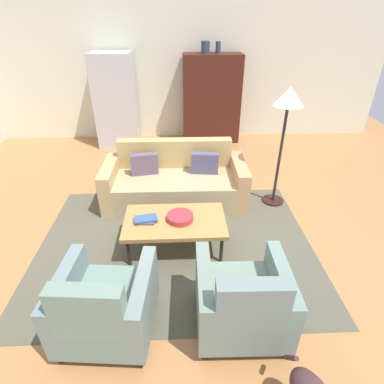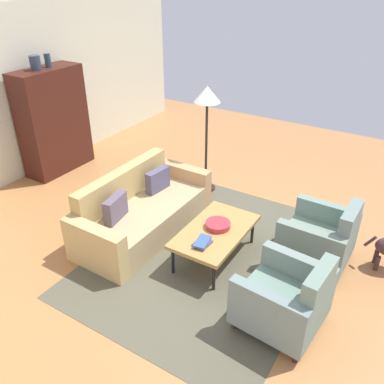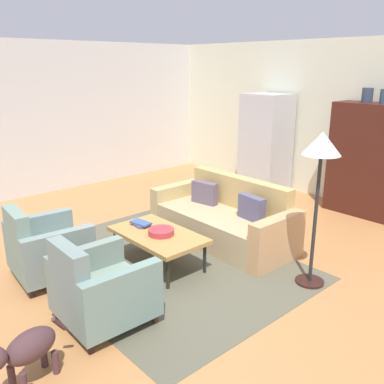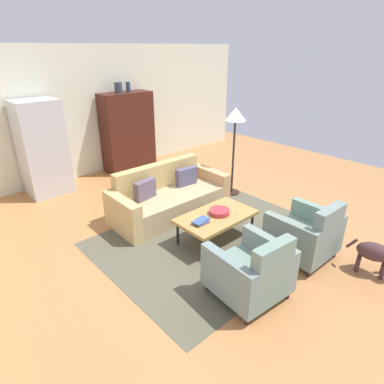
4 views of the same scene
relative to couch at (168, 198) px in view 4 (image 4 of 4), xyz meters
The scene contains 15 objects.
ground_plane 0.91m from the couch, 70.23° to the right, with size 10.13×10.13×0.00m, color #B47743.
wall_back 3.04m from the couch, 84.08° to the left, with size 8.44×0.12×2.80m, color beige.
area_rug 1.17m from the couch, 90.05° to the right, with size 3.40×2.60×0.01m, color #565342.
couch is the anchor object (origin of this frame).
coffee_table 1.19m from the couch, 90.04° to the right, with size 1.20×0.70×0.42m.
armchair_left 2.43m from the couch, 104.46° to the right, with size 0.87×0.87×0.88m.
armchair_right 2.43m from the couch, 75.75° to the right, with size 0.82×0.82×0.88m.
fruit_bowl 1.20m from the couch, 86.94° to the right, with size 0.31×0.31×0.07m, color #B12F38.
book_stack 1.26m from the couch, 105.69° to the right, with size 0.29×0.18×0.05m.
cabinet 2.66m from the couch, 72.40° to the left, with size 1.20×0.51×1.80m.
vase_tall 3.02m from the couch, 75.58° to the left, with size 0.17×0.17×0.23m, color #303B50.
vase_round 3.08m from the couch, 70.28° to the left, with size 0.10×0.10×0.22m, color #294052.
refrigerator 2.74m from the couch, 117.23° to the left, with size 0.80×0.73×1.85m.
floor_lamp 1.90m from the couch, ahead, with size 0.40×0.40×1.72m.
dog 3.30m from the couch, 73.46° to the right, with size 0.34×0.69×0.48m.
Camera 4 is at (-3.47, -3.33, 2.75)m, focal length 30.48 mm.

